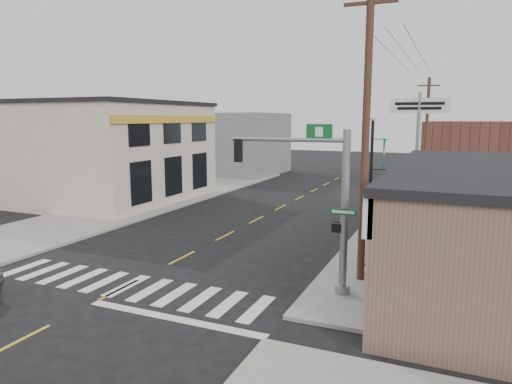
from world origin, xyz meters
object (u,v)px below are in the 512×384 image
at_px(guide_sign, 394,211).
at_px(lamp_post, 372,165).
at_px(utility_pole_near, 366,134).
at_px(bare_tree, 430,186).
at_px(traffic_signal_pole, 325,193).
at_px(utility_pole_far, 426,137).
at_px(dance_center_sign, 418,124).
at_px(fire_hydrant, 361,264).

relative_size(guide_sign, lamp_post, 0.51).
bearing_deg(utility_pole_near, bare_tree, 30.55).
relative_size(traffic_signal_pole, utility_pole_far, 0.65).
relative_size(guide_sign, bare_tree, 0.70).
bearing_deg(dance_center_sign, fire_hydrant, -97.42).
distance_m(lamp_post, dance_center_sign, 5.96).
height_order(bare_tree, utility_pole_far, utility_pole_far).
height_order(traffic_signal_pole, dance_center_sign, dance_center_sign).
xyz_separation_m(guide_sign, utility_pole_far, (0.26, 15.56, 2.46)).
bearing_deg(utility_pole_far, fire_hydrant, -97.14).
height_order(fire_hydrant, utility_pole_near, utility_pole_near).
distance_m(guide_sign, bare_tree, 2.90).
bearing_deg(bare_tree, utility_pole_near, -148.16).
bearing_deg(fire_hydrant, guide_sign, 74.73).
bearing_deg(guide_sign, fire_hydrant, -104.53).
height_order(lamp_post, dance_center_sign, dance_center_sign).
xyz_separation_m(traffic_signal_pole, lamp_post, (0.04, 9.12, 0.10)).
xyz_separation_m(utility_pole_near, utility_pole_far, (0.96, 18.97, -0.81)).
bearing_deg(utility_pole_far, lamp_post, -103.24).
height_order(lamp_post, bare_tree, lamp_post).
xyz_separation_m(lamp_post, utility_pole_near, (0.91, -7.54, 1.78)).
bearing_deg(lamp_post, utility_pole_near, -85.36).
xyz_separation_m(guide_sign, bare_tree, (1.41, -2.10, 1.42)).
bearing_deg(guide_sign, utility_pole_near, -100.84).
distance_m(traffic_signal_pole, dance_center_sign, 14.73).
height_order(traffic_signal_pole, utility_pole_near, utility_pole_near).
xyz_separation_m(traffic_signal_pole, fire_hydrant, (0.89, 2.17, -2.96)).
xyz_separation_m(fire_hydrant, bare_tree, (2.19, 0.73, 2.99)).
bearing_deg(utility_pole_far, utility_pole_near, -96.82).
xyz_separation_m(guide_sign, lamp_post, (-1.61, 4.12, 1.49)).
height_order(fire_hydrant, lamp_post, lamp_post).
bearing_deg(dance_center_sign, guide_sign, -93.98).
relative_size(traffic_signal_pole, lamp_post, 0.94).
bearing_deg(dance_center_sign, bare_tree, -86.89).
height_order(dance_center_sign, utility_pole_near, utility_pole_near).
distance_m(lamp_post, utility_pole_near, 7.80).
bearing_deg(lamp_post, guide_sign, -70.88).
bearing_deg(lamp_post, fire_hydrant, -85.38).
distance_m(bare_tree, utility_pole_far, 17.73).
distance_m(fire_hydrant, utility_pole_near, 4.88).
xyz_separation_m(dance_center_sign, utility_pole_near, (-0.81, -12.88, -0.20)).
bearing_deg(traffic_signal_pole, fire_hydrant, 66.56).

